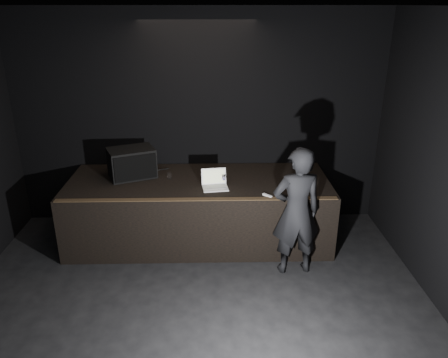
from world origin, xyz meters
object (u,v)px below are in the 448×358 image
laptop (215,183)px  beer_can (223,179)px  person (296,212)px  stage_monitor (132,163)px  stage_riser (199,210)px

laptop → beer_can: size_ratio=2.48×
person → stage_monitor: bearing=-32.5°
stage_monitor → beer_can: size_ratio=4.99×
laptop → person: bearing=-39.5°
stage_riser → beer_can: size_ratio=24.44×
laptop → beer_can: bearing=32.7°
beer_can → person: person is taller
stage_monitor → person: person is taller
stage_monitor → laptop: 1.36m
laptop → stage_monitor: bearing=153.4°
laptop → beer_can: (0.13, 0.11, 0.02)m
beer_can → laptop: bearing=-139.8°
stage_riser → laptop: bearing=-46.7°
stage_riser → laptop: 0.67m
stage_monitor → person: 2.65m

